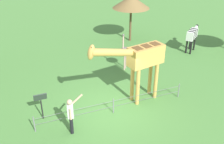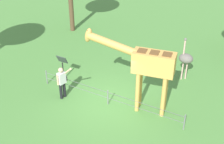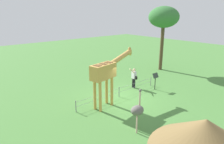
% 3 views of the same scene
% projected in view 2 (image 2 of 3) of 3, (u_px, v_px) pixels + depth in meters
% --- Properties ---
extents(ground_plane, '(60.00, 60.00, 0.00)m').
position_uv_depth(ground_plane, '(110.00, 102.00, 13.69)').
color(ground_plane, '#4C843D').
extents(giraffe, '(3.88, 1.16, 3.50)m').
position_uv_depth(giraffe, '(146.00, 64.00, 12.13)').
color(giraffe, gold).
rests_on(giraffe, ground_plane).
extents(visitor, '(0.71, 0.59, 1.68)m').
position_uv_depth(visitor, '(62.00, 81.00, 13.54)').
color(visitor, black).
rests_on(visitor, ground_plane).
extents(ostrich, '(0.70, 0.56, 2.25)m').
position_uv_depth(ostrich, '(186.00, 59.00, 14.81)').
color(ostrich, '#CC9E93').
rests_on(ostrich, ground_plane).
extents(info_sign, '(0.56, 0.21, 1.32)m').
position_uv_depth(info_sign, '(62.00, 63.00, 14.92)').
color(info_sign, black).
rests_on(info_sign, ground_plane).
extents(wire_fence, '(7.05, 0.05, 0.75)m').
position_uv_depth(wire_fence, '(108.00, 97.00, 13.33)').
color(wire_fence, slate).
rests_on(wire_fence, ground_plane).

